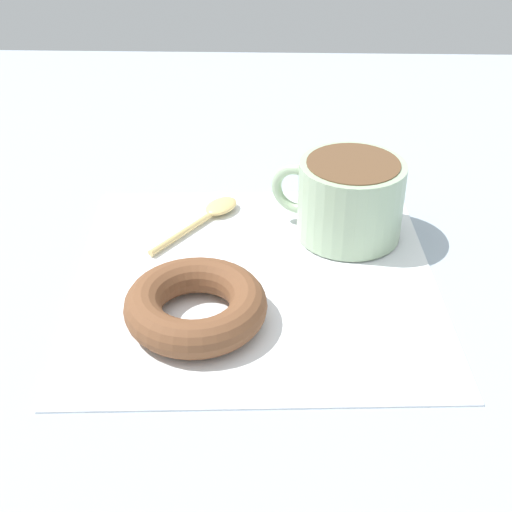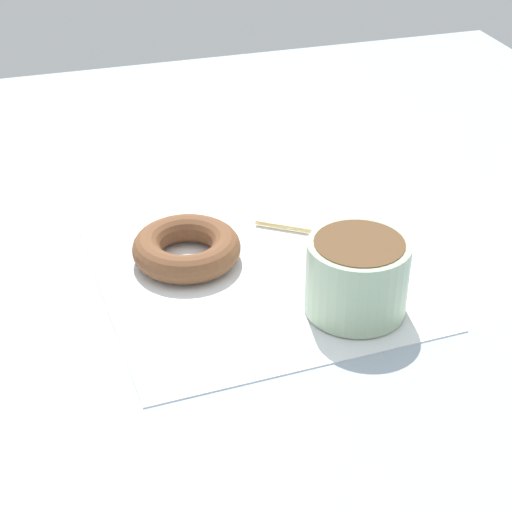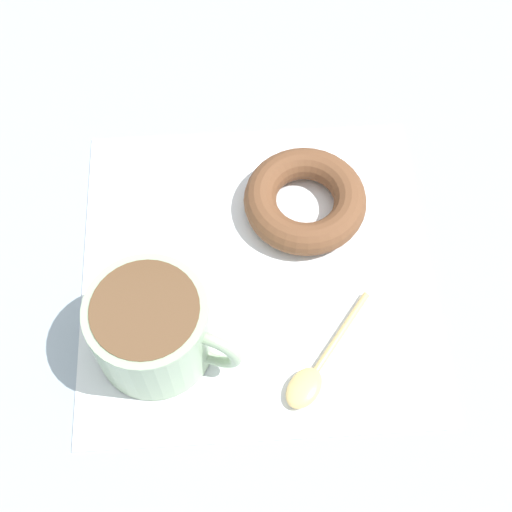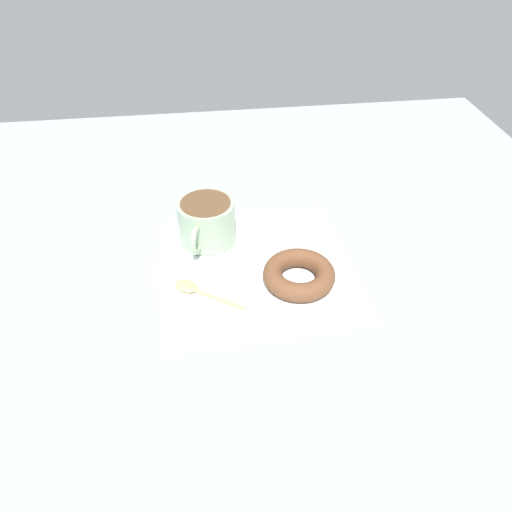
{
  "view_description": "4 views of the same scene",
  "coord_description": "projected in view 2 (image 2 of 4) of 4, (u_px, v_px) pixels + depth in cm",
  "views": [
    {
      "loc": [
        -2.49,
        45.43,
        33.66
      ],
      "look_at": [
        -1.15,
        -1.63,
        2.3
      ],
      "focal_mm": 50.0,
      "sensor_mm": 36.0,
      "label": 1
    },
    {
      "loc": [
        -66.18,
        18.08,
        45.44
      ],
      "look_at": [
        -1.15,
        -1.63,
        2.3
      ],
      "focal_mm": 60.0,
      "sensor_mm": 36.0,
      "label": 2
    },
    {
      "loc": [
        -1.4,
        -29.4,
        53.02
      ],
      "look_at": [
        -1.15,
        -1.63,
        2.3
      ],
      "focal_mm": 50.0,
      "sensor_mm": 36.0,
      "label": 3
    },
    {
      "loc": [
        55.98,
        -9.18,
        49.94
      ],
      "look_at": [
        -1.15,
        -1.63,
        2.3
      ],
      "focal_mm": 35.0,
      "sensor_mm": 36.0,
      "label": 4
    }
  ],
  "objects": [
    {
      "name": "ground_plane",
      "position": [
        237.0,
        281.0,
        0.83
      ],
      "size": [
        120.0,
        120.0,
        2.0
      ],
      "primitive_type": "cube",
      "color": "#99A8B7"
    },
    {
      "name": "spoon",
      "position": [
        333.0,
        233.0,
        0.87
      ],
      "size": [
        7.68,
        10.24,
        0.9
      ],
      "color": "#D8B772",
      "rests_on": "napkin"
    },
    {
      "name": "napkin",
      "position": [
        256.0,
        275.0,
        0.82
      ],
      "size": [
        30.32,
        30.32,
        0.3
      ],
      "primitive_type": "cube",
      "rotation": [
        0.0,
        0.0,
        0.05
      ],
      "color": "white",
      "rests_on": "ground_plane"
    },
    {
      "name": "coffee_cup",
      "position": [
        357.0,
        274.0,
        0.75
      ],
      "size": [
        11.51,
        9.09,
        6.94
      ],
      "color": "#9EB793",
      "rests_on": "napkin"
    },
    {
      "name": "donut",
      "position": [
        187.0,
        248.0,
        0.83
      ],
      "size": [
        10.57,
        10.57,
        2.81
      ],
      "primitive_type": "torus",
      "color": "brown",
      "rests_on": "napkin"
    }
  ]
}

